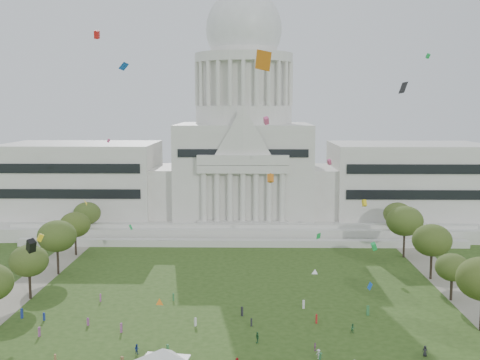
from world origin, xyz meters
TOP-DOWN VIEW (x-y plane):
  - capitol at (0.00, 113.59)m, footprint 160.00×64.50m
  - path_left at (-48.00, 30.00)m, footprint 8.00×160.00m
  - path_right at (48.00, 30.00)m, footprint 8.00×160.00m
  - row_tree_l_3 at (-44.09, 33.92)m, footprint 8.12×8.12m
  - row_tree_r_3 at (44.40, 34.48)m, footprint 7.01×7.01m
  - row_tree_l_4 at (-44.08, 52.42)m, footprint 9.29×9.29m
  - row_tree_r_4 at (44.76, 50.04)m, footprint 9.19×9.19m
  - row_tree_l_5 at (-45.22, 71.01)m, footprint 8.33×8.33m
  - row_tree_r_5 at (43.49, 70.19)m, footprint 9.82×9.82m
  - row_tree_l_6 at (-46.87, 89.14)m, footprint 8.19×8.19m
  - row_tree_r_6 at (45.96, 88.13)m, footprint 8.42×8.42m
  - event_tent at (-10.49, -3.92)m, footprint 10.82×10.82m
  - person_0 at (30.85, 6.02)m, footprint 1.04×0.96m
  - person_2 at (20.80, 15.86)m, footprint 0.96×0.76m
  - person_3 at (13.38, 4.69)m, footprint 1.04×1.16m
  - person_4 at (3.60, 11.10)m, footprint 0.99×1.30m
  - person_8 at (-16.30, 6.17)m, footprint 0.93×0.82m
  - person_9 at (13.57, 3.41)m, footprint 1.11×1.18m
  - person_10 at (13.17, 7.82)m, footprint 0.49×0.84m
  - distant_crowd at (-12.48, 13.49)m, footprint 67.14×41.53m
  - kite_swarm at (4.12, 12.11)m, footprint 90.41×98.78m

SIDE VIEW (x-z plane):
  - path_left at x=-48.00m, z-range 0.00..0.04m
  - path_right at x=48.00m, z-range 0.00..0.04m
  - person_10 at x=13.17m, z-range 0.00..1.40m
  - person_3 at x=13.38m, z-range 0.00..1.61m
  - person_8 at x=-16.30m, z-range 0.00..1.64m
  - person_9 at x=13.57m, z-range 0.00..1.66m
  - person_2 at x=20.80m, z-range 0.00..1.73m
  - distant_crowd at x=-12.48m, z-range -0.11..1.84m
  - person_0 at x=30.85m, z-range 0.00..1.79m
  - person_4 at x=3.60m, z-range 0.00..1.97m
  - event_tent at x=-10.49m, z-range 1.47..6.79m
  - row_tree_r_3 at x=44.40m, z-range 2.09..12.07m
  - row_tree_l_3 at x=-44.09m, z-range 2.43..13.98m
  - row_tree_l_6 at x=-46.87m, z-range 2.45..14.09m
  - row_tree_l_5 at x=-45.22m, z-range 2.49..14.34m
  - row_tree_r_6 at x=45.96m, z-range 2.52..14.49m
  - row_tree_r_4 at x=44.76m, z-range 2.76..15.82m
  - row_tree_l_4 at x=-44.08m, z-range 2.79..16.00m
  - row_tree_r_5 at x=43.49m, z-range 2.95..16.91m
  - capitol at x=0.00m, z-range -23.35..67.95m
  - kite_swarm at x=4.12m, z-range -2.41..56.89m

